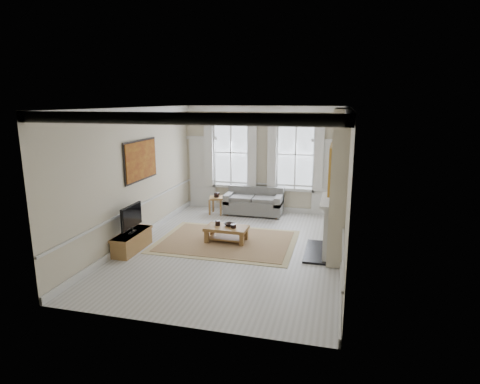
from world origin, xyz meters
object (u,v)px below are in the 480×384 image
(tv_stand, at_px, (132,242))
(coffee_table, at_px, (227,230))
(sofa, at_px, (254,203))
(side_table, at_px, (217,200))

(tv_stand, bearing_deg, coffee_table, 29.61)
(sofa, distance_m, coffee_table, 2.72)
(side_table, height_order, tv_stand, side_table)
(sofa, distance_m, tv_stand, 4.44)
(coffee_table, xyz_separation_m, tv_stand, (-2.04, -1.16, -0.10))
(coffee_table, bearing_deg, sofa, 88.58)
(sofa, bearing_deg, tv_stand, -119.23)
(sofa, distance_m, side_table, 1.19)
(sofa, bearing_deg, side_table, -166.33)
(sofa, relative_size, tv_stand, 1.41)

